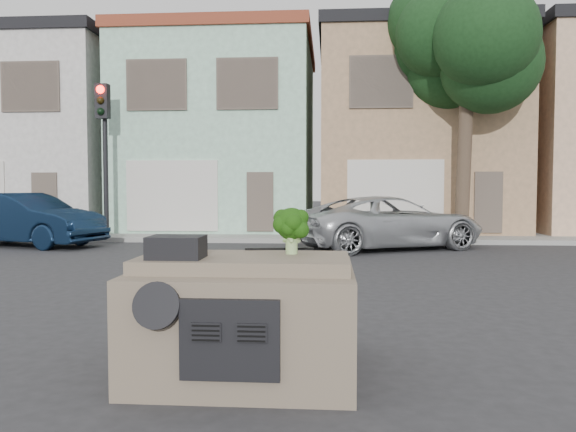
# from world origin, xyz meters

# --- Properties ---
(ground_plane) EXTENTS (120.00, 120.00, 0.00)m
(ground_plane) POSITION_xyz_m (0.00, 0.00, 0.00)
(ground_plane) COLOR #303033
(ground_plane) RESTS_ON ground
(sidewalk) EXTENTS (40.00, 3.00, 0.15)m
(sidewalk) POSITION_xyz_m (0.00, 10.50, 0.07)
(sidewalk) COLOR gray
(sidewalk) RESTS_ON ground
(townhouse_white) EXTENTS (7.20, 8.20, 7.55)m
(townhouse_white) POSITION_xyz_m (-11.00, 14.50, 3.77)
(townhouse_white) COLOR beige
(townhouse_white) RESTS_ON ground
(townhouse_mint) EXTENTS (7.20, 8.20, 7.55)m
(townhouse_mint) POSITION_xyz_m (-3.50, 14.50, 3.77)
(townhouse_mint) COLOR #A6D6B9
(townhouse_mint) RESTS_ON ground
(townhouse_tan) EXTENTS (7.20, 8.20, 7.55)m
(townhouse_tan) POSITION_xyz_m (4.00, 14.50, 3.77)
(townhouse_tan) COLOR tan
(townhouse_tan) RESTS_ON ground
(navy_sedan) EXTENTS (5.05, 2.90, 1.57)m
(navy_sedan) POSITION_xyz_m (-8.17, 7.68, 0.00)
(navy_sedan) COLOR #0C1D34
(navy_sedan) RESTS_ON ground
(silver_pickup) EXTENTS (5.91, 4.49, 1.49)m
(silver_pickup) POSITION_xyz_m (2.49, 7.76, 0.00)
(silver_pickup) COLOR silver
(silver_pickup) RESTS_ON ground
(traffic_signal) EXTENTS (0.40, 0.40, 5.10)m
(traffic_signal) POSITION_xyz_m (-6.50, 9.50, 2.55)
(traffic_signal) COLOR black
(traffic_signal) RESTS_ON ground
(tree_near) EXTENTS (4.40, 4.00, 8.50)m
(tree_near) POSITION_xyz_m (5.00, 9.80, 4.25)
(tree_near) COLOR #153516
(tree_near) RESTS_ON ground
(car_dashboard) EXTENTS (2.00, 1.80, 1.12)m
(car_dashboard) POSITION_xyz_m (0.00, -3.00, 0.56)
(car_dashboard) COLOR #756653
(car_dashboard) RESTS_ON ground
(instrument_hump) EXTENTS (0.48, 0.38, 0.20)m
(instrument_hump) POSITION_xyz_m (-0.58, -3.35, 1.22)
(instrument_hump) COLOR black
(instrument_hump) RESTS_ON car_dashboard
(wiper_arm) EXTENTS (0.69, 0.15, 0.02)m
(wiper_arm) POSITION_xyz_m (0.28, -2.62, 1.13)
(wiper_arm) COLOR black
(wiper_arm) RESTS_ON car_dashboard
(broccoli) EXTENTS (0.52, 0.52, 0.45)m
(broccoli) POSITION_xyz_m (0.42, -2.94, 1.35)
(broccoli) COLOR #153809
(broccoli) RESTS_ON car_dashboard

